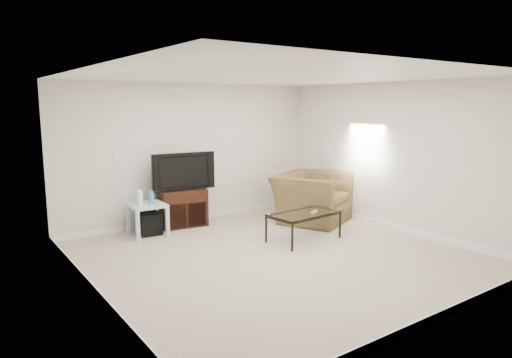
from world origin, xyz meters
TOP-DOWN VIEW (x-y plane):
  - floor at (0.00, 0.00)m, footprint 5.00×5.00m
  - ceiling at (0.00, 0.00)m, footprint 5.00×5.00m
  - wall_back at (0.00, 2.50)m, footprint 5.00×0.02m
  - wall_left at (-2.50, 0.00)m, footprint 0.02×5.00m
  - wall_right at (2.50, 0.00)m, footprint 0.02×5.00m
  - plate_back at (-1.40, 2.49)m, footprint 0.12×0.02m
  - plate_right_switch at (2.49, 1.60)m, footprint 0.02×0.09m
  - plate_right_outlet at (2.49, 1.30)m, footprint 0.02×0.08m
  - tv_stand at (-0.35, 2.28)m, footprint 0.86×0.65m
  - dvd_player at (-0.35, 2.24)m, footprint 0.47×0.36m
  - television at (-0.35, 2.25)m, footprint 1.06×0.30m
  - side_table at (-1.08, 2.05)m, footprint 0.57×0.57m
  - subwoofer at (-1.04, 2.07)m, footprint 0.37×0.37m
  - game_console at (-1.21, 2.03)m, footprint 0.07×0.18m
  - game_case at (-1.01, 2.03)m, footprint 0.08×0.16m
  - recliner at (1.78, 1.20)m, footprint 1.58×1.35m
  - coffee_table at (0.83, 0.36)m, footprint 1.21×0.75m
  - remote at (0.96, 0.27)m, footprint 0.19×0.12m

SIDE VIEW (x-z plane):
  - floor at x=0.00m, z-range 0.00..0.00m
  - subwoofer at x=-1.04m, z-range 0.01..0.36m
  - coffee_table at x=0.83m, z-range 0.00..0.45m
  - side_table at x=-1.08m, z-range 0.00..0.53m
  - plate_right_outlet at x=2.49m, z-range 0.24..0.36m
  - tv_stand at x=-0.35m, z-range 0.00..0.66m
  - remote at x=0.96m, z-range 0.46..0.48m
  - dvd_player at x=-0.35m, z-range 0.52..0.58m
  - recliner at x=1.78m, z-range 0.00..1.17m
  - game_case at x=-1.01m, z-range 0.53..0.73m
  - game_console at x=-1.21m, z-range 0.53..0.77m
  - television at x=-0.35m, z-range 0.66..1.31m
  - wall_back at x=0.00m, z-range 0.00..2.50m
  - wall_left at x=-2.50m, z-range 0.00..2.50m
  - wall_right at x=2.50m, z-range 0.00..2.50m
  - plate_back at x=-1.40m, z-range 1.19..1.31m
  - plate_right_switch at x=2.49m, z-range 1.19..1.31m
  - ceiling at x=0.00m, z-range 2.50..2.50m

